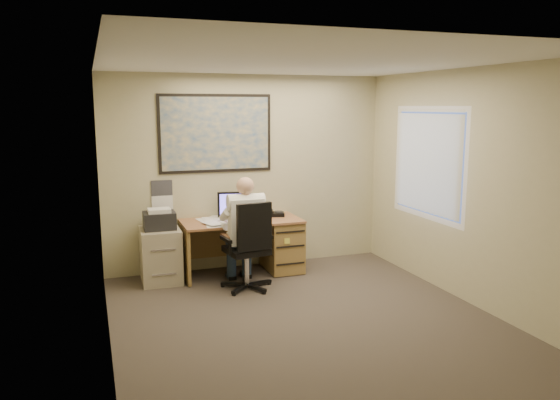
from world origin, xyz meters
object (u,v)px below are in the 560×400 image
object	(u,v)px
filing_cabinet	(161,250)
person	(246,233)
office_chair	(247,264)
desk	(265,240)

from	to	relation	value
filing_cabinet	person	bearing A→B (deg)	-30.45
office_chair	person	size ratio (longest dim) A/B	0.80
filing_cabinet	person	world-z (taller)	person
desk	office_chair	xyz separation A→B (m)	(-0.45, -0.68, -0.11)
office_chair	filing_cabinet	bearing A→B (deg)	136.92
filing_cabinet	office_chair	bearing A→B (deg)	-34.02
office_chair	person	world-z (taller)	person
office_chair	desk	bearing A→B (deg)	48.97
desk	filing_cabinet	world-z (taller)	desk
desk	person	distance (m)	0.79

